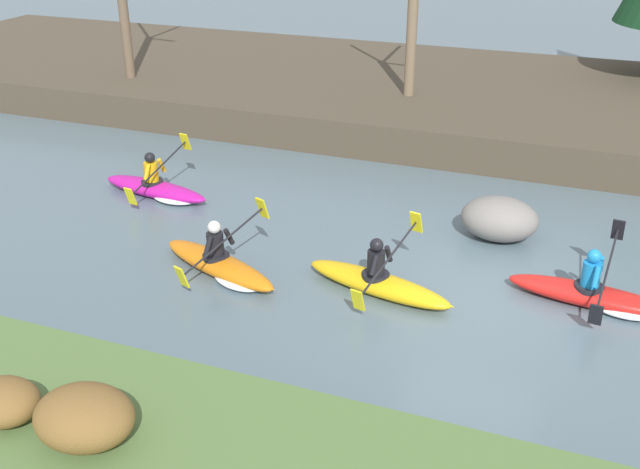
# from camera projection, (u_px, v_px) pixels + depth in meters

# --- Properties ---
(ground_plane) EXTENTS (90.00, 90.00, 0.00)m
(ground_plane) POSITION_uv_depth(u_px,v_px,m) (476.00, 302.00, 12.44)
(ground_plane) COLOR slate
(riverbank_far) EXTENTS (44.00, 9.53, 0.92)m
(riverbank_far) POSITION_uv_depth(u_px,v_px,m) (545.00, 107.00, 21.09)
(riverbank_far) COLOR #4C4233
(riverbank_far) RESTS_ON ground
(bare_tree_mid_upstream) EXTENTS (2.62, 2.59, 4.67)m
(bare_tree_mid_upstream) POSITION_uv_depth(u_px,v_px,m) (414.00, 12.00, 19.57)
(bare_tree_mid_upstream) COLOR #7A664C
(bare_tree_mid_upstream) RESTS_ON riverbank_far
(shrub_clump_second) EXTENTS (0.91, 0.76, 0.49)m
(shrub_clump_second) POSITION_uv_depth(u_px,v_px,m) (2.00, 402.00, 8.61)
(shrub_clump_second) COLOR brown
(shrub_clump_second) RESTS_ON riverbank_near
(shrub_clump_third) EXTENTS (1.17, 0.97, 0.63)m
(shrub_clump_third) POSITION_uv_depth(u_px,v_px,m) (84.00, 417.00, 8.26)
(shrub_clump_third) COLOR brown
(shrub_clump_third) RESTS_ON riverbank_near
(kayaker_lead) EXTENTS (2.79, 2.07, 1.20)m
(kayaker_lead) POSITION_uv_depth(u_px,v_px,m) (598.00, 296.00, 12.24)
(kayaker_lead) COLOR red
(kayaker_lead) RESTS_ON ground
(kayaker_middle) EXTENTS (2.78, 2.05, 1.20)m
(kayaker_middle) POSITION_uv_depth(u_px,v_px,m) (379.00, 281.00, 12.62)
(kayaker_middle) COLOR yellow
(kayaker_middle) RESTS_ON ground
(kayaker_trailing) EXTENTS (2.74, 2.00, 1.20)m
(kayaker_trailing) POSITION_uv_depth(u_px,v_px,m) (223.00, 265.00, 13.18)
(kayaker_trailing) COLOR orange
(kayaker_trailing) RESTS_ON ground
(kayaker_far_back) EXTENTS (2.80, 2.07, 1.20)m
(kayaker_far_back) POSITION_uv_depth(u_px,v_px,m) (159.00, 189.00, 16.35)
(kayaker_far_back) COLOR #C61999
(kayaker_far_back) RESTS_ON ground
(boulder_midstream) EXTENTS (1.48, 1.16, 0.84)m
(boulder_midstream) POSITION_uv_depth(u_px,v_px,m) (499.00, 219.00, 14.41)
(boulder_midstream) COLOR gray
(boulder_midstream) RESTS_ON ground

